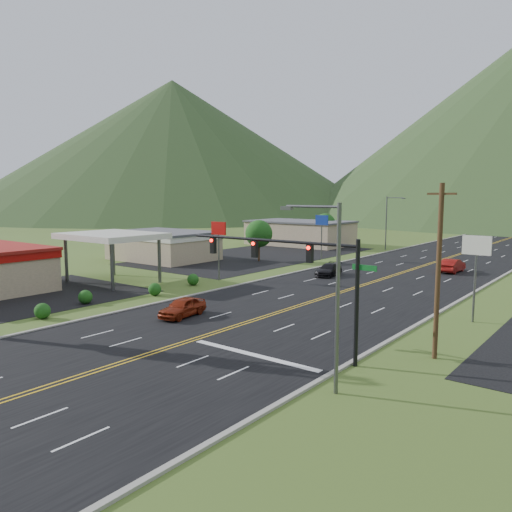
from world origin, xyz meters
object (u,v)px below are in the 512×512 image
Objects in this scene: streetlight_west at (388,219)px; car_red_far at (452,266)px; streetlight_east at (332,285)px; car_dark_mid at (329,270)px; car_red_near at (183,308)px; gas_canopy at (112,237)px; traffic_signal at (295,264)px.

streetlight_west is 25.22m from car_red_far.
streetlight_east is at bearing 99.89° from car_red_far.
car_dark_mid is at bearing 119.72° from streetlight_east.
car_red_near is (6.67, -54.11, -4.44)m from streetlight_west.
gas_canopy is 39.76m from car_red_far.
streetlight_east is 17.79m from car_red_near.
gas_canopy is 24.41m from car_dark_mid.
streetlight_west reaches higher than traffic_signal.
car_red_near reaches higher than car_dark_mid.
gas_canopy reaches higher than car_red_far.
car_dark_mid is (-17.03, 29.83, -4.49)m from streetlight_east.
streetlight_east is 0.90× the size of gas_canopy.
car_red_far is at bearing 39.19° from car_dark_mid.
car_dark_mid is 0.97× the size of car_red_far.
car_red_far is (-1.86, 37.26, -4.51)m from traffic_signal.
streetlight_east reaches higher than car_dark_mid.
car_red_far is (-6.55, 41.26, -4.37)m from streetlight_east.
car_red_far is at bearing 92.86° from traffic_signal.
streetlight_west is 54.70m from car_red_near.
car_red_near is 36.66m from car_red_far.
streetlight_east reaches higher than car_red_far.
gas_canopy is at bearing -102.13° from streetlight_west.
streetlight_east is at bearing -69.14° from streetlight_west.
streetlight_east reaches higher than traffic_signal.
car_red_near is at bearing -19.79° from gas_canopy.
streetlight_west is at bearing 89.28° from car_red_near.
traffic_signal is 37.58m from car_red_far.
car_red_near is (16.99, -6.11, -4.13)m from gas_canopy.
streetlight_west is 1.82× the size of car_red_far.
traffic_signal is 2.74× the size of car_dark_mid.
car_red_far is at bearing 99.03° from streetlight_east.
streetlight_west is 2.07× the size of car_red_near.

